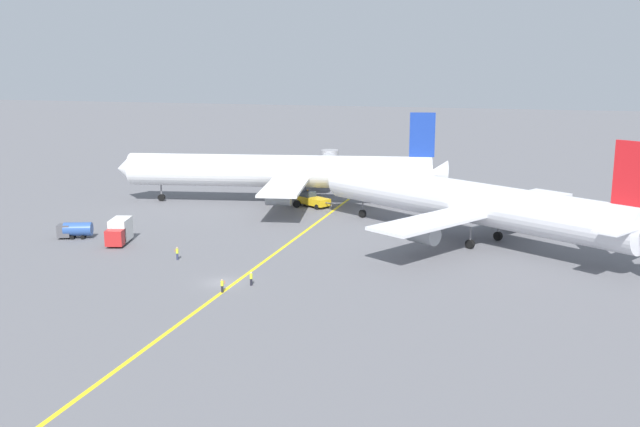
# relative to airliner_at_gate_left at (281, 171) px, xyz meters

# --- Properties ---
(ground_plane) EXTENTS (600.00, 600.00, 0.00)m
(ground_plane) POSITION_rel_airliner_at_gate_left_xyz_m (7.79, -46.94, -5.85)
(ground_plane) COLOR slate
(taxiway_stripe) EXTENTS (4.40, 119.95, 0.01)m
(taxiway_stripe) POSITION_rel_airliner_at_gate_left_xyz_m (9.60, -36.94, -5.85)
(taxiway_stripe) COLOR yellow
(taxiway_stripe) RESTS_ON ground
(airliner_at_gate_left) EXTENTS (59.98, 40.58, 16.58)m
(airliner_at_gate_left) POSITION_rel_airliner_at_gate_left_xyz_m (0.00, 0.00, 0.00)
(airliner_at_gate_left) COLOR white
(airliner_at_gate_left) RESTS_ON ground
(airliner_being_pushed) EXTENTS (50.53, 37.50, 16.46)m
(airliner_being_pushed) POSITION_rel_airliner_at_gate_left_xyz_m (34.30, -18.96, -0.19)
(airliner_being_pushed) COLOR silver
(airliner_being_pushed) RESTS_ON ground
(pushback_tug) EXTENTS (8.95, 6.25, 2.87)m
(pushback_tug) POSITION_rel_airliner_at_gate_left_xyz_m (6.22, -1.19, -4.63)
(pushback_tug) COLOR gold
(pushback_tug) RESTS_ON ground
(gse_fuel_bowser_stubby) EXTENTS (5.24, 3.34, 2.40)m
(gse_fuel_bowser_stubby) POSITION_rel_airliner_at_gate_left_xyz_m (-21.31, -32.52, -4.52)
(gse_fuel_bowser_stubby) COLOR #2D5199
(gse_fuel_bowser_stubby) RESTS_ON ground
(gse_catering_truck_tall) EXTENTS (3.65, 6.23, 3.50)m
(gse_catering_truck_tall) POSITION_rel_airliner_at_gate_left_xyz_m (-13.37, -33.56, -4.09)
(gse_catering_truck_tall) COLOR red
(gse_catering_truck_tall) RESTS_ON ground
(ground_crew_marshaller_foreground) EXTENTS (0.40, 0.43, 1.74)m
(ground_crew_marshaller_foreground) POSITION_rel_airliner_at_gate_left_xyz_m (-1.70, -39.19, -4.94)
(ground_crew_marshaller_foreground) COLOR #2D3351
(ground_crew_marshaller_foreground) RESTS_ON ground
(ground_crew_wing_walker_right) EXTENTS (0.36, 0.36, 1.65)m
(ground_crew_wing_walker_right) POSITION_rel_airliner_at_gate_left_xyz_m (11.49, -47.05, -5.00)
(ground_crew_wing_walker_right) COLOR black
(ground_crew_wing_walker_right) RESTS_ON ground
(ground_crew_ramp_agent_by_cones) EXTENTS (0.49, 0.36, 1.57)m
(ground_crew_ramp_agent_by_cones) POSITION_rel_airliner_at_gate_left_xyz_m (9.21, -50.35, -5.04)
(ground_crew_ramp_agent_by_cones) COLOR black
(ground_crew_ramp_agent_by_cones) RESTS_ON ground
(jet_bridge) EXTENTS (6.72, 22.10, 6.26)m
(jet_bridge) POSITION_rel_airliner_at_gate_left_xyz_m (3.15, 20.63, -1.37)
(jet_bridge) COLOR #B7B7BC
(jet_bridge) RESTS_ON ground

